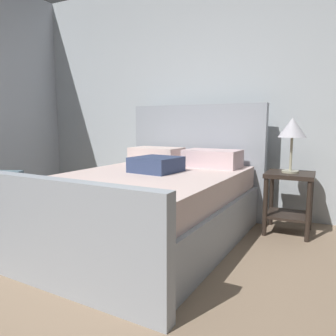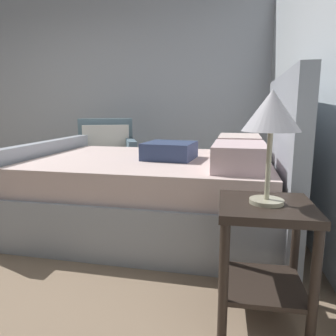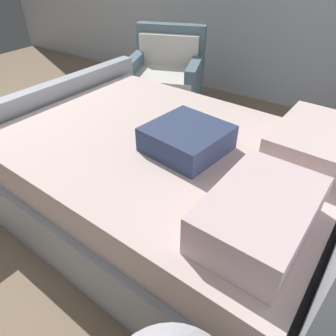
# 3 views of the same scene
# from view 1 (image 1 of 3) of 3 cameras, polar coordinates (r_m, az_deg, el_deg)

# --- Properties ---
(wall_back) EXTENTS (5.31, 0.12, 2.81)m
(wall_back) POSITION_cam_1_polar(r_m,az_deg,el_deg) (3.99, 9.74, 12.54)
(wall_back) COLOR silver
(wall_back) RESTS_ON ground
(bed) EXTENTS (1.73, 2.28, 1.28)m
(bed) POSITION_cam_1_polar(r_m,az_deg,el_deg) (3.02, -2.88, -5.83)
(bed) COLOR #A5ADB8
(bed) RESTS_ON ground
(nightstand_right) EXTENTS (0.44, 0.44, 0.60)m
(nightstand_right) POSITION_cam_1_polar(r_m,az_deg,el_deg) (3.37, 20.56, -4.07)
(nightstand_right) COLOR #2D241D
(nightstand_right) RESTS_ON ground
(table_lamp_right) EXTENTS (0.26, 0.26, 0.53)m
(table_lamp_right) POSITION_cam_1_polar(r_m,az_deg,el_deg) (3.31, 21.07, 6.34)
(table_lamp_right) COLOR #B7B293
(table_lamp_right) RESTS_ON nightstand_right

